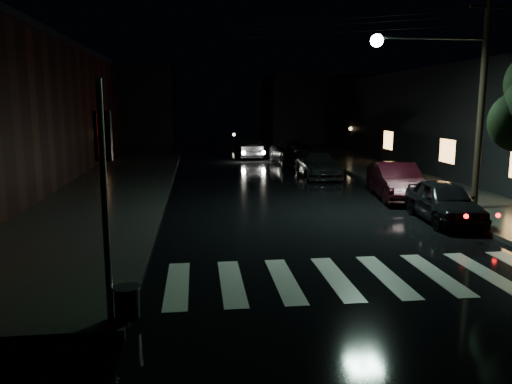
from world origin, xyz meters
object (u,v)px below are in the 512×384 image
object	(u,v)px
parked_car_d	(295,153)
parked_car_a	(444,201)
parked_car_b	(396,181)
parked_car_c	(317,164)
oncoming_car	(247,148)

from	to	relation	value
parked_car_d	parked_car_a	bearing A→B (deg)	-86.88
parked_car_b	parked_car_d	world-z (taller)	parked_car_d
parked_car_c	oncoming_car	xyz separation A→B (m)	(-2.82, 10.37, 0.08)
parked_car_b	parked_car_c	bearing A→B (deg)	112.40
parked_car_b	oncoming_car	xyz separation A→B (m)	(-4.56, 17.15, 0.01)
parked_car_a	parked_car_d	size ratio (longest dim) A/B	0.73
parked_car_b	parked_car_c	world-z (taller)	parked_car_b
parked_car_a	parked_car_b	xyz separation A→B (m)	(0.00, 4.14, 0.06)
parked_car_d	oncoming_car	bearing A→B (deg)	119.24
parked_car_b	parked_car_d	xyz separation A→B (m)	(-1.80, 12.76, 0.02)
parked_car_b	oncoming_car	bearing A→B (deg)	112.89
parked_car_a	parked_car_d	world-z (taller)	parked_car_d
parked_car_c	oncoming_car	bearing A→B (deg)	106.27
parked_car_a	oncoming_car	xyz separation A→B (m)	(-4.56, 21.29, 0.08)
parked_car_c	parked_car_d	distance (m)	5.99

